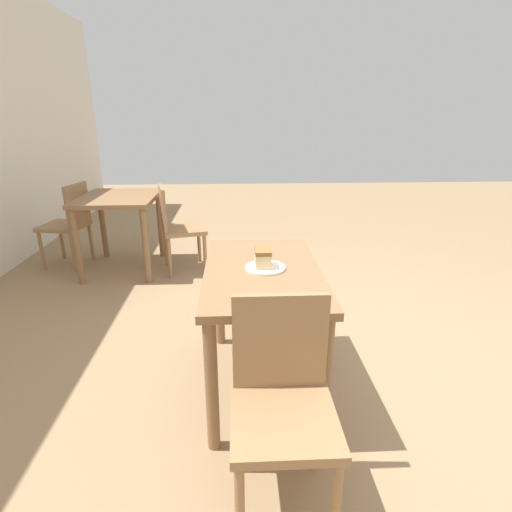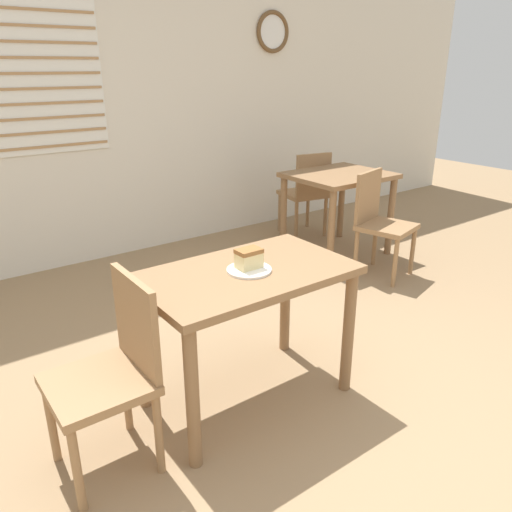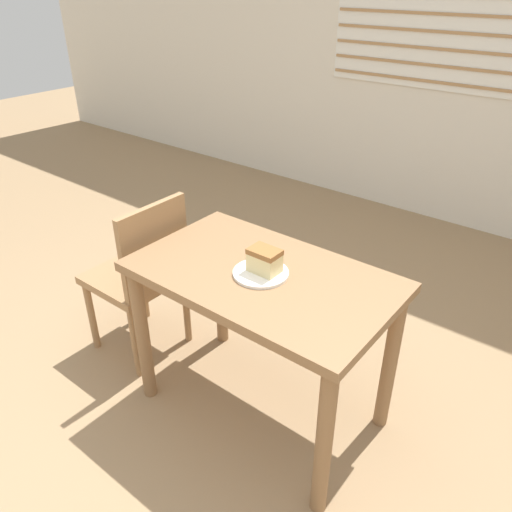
% 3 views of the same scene
% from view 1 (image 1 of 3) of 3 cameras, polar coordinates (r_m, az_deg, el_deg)
% --- Properties ---
extents(ground_plane, '(14.00, 14.00, 0.00)m').
position_cam_1_polar(ground_plane, '(2.62, 13.51, -15.89)').
color(ground_plane, '#997A56').
extents(dining_table_near, '(1.03, 0.61, 0.72)m').
position_cam_1_polar(dining_table_near, '(2.16, 0.90, -4.86)').
color(dining_table_near, olive).
rests_on(dining_table_near, ground_plane).
extents(dining_table_far, '(0.85, 0.72, 0.75)m').
position_cam_1_polar(dining_table_far, '(4.15, -18.92, 6.36)').
color(dining_table_far, olive).
rests_on(dining_table_far, ground_plane).
extents(chair_near_window, '(0.40, 0.40, 0.85)m').
position_cam_1_polar(chair_near_window, '(1.64, 3.79, -19.66)').
color(chair_near_window, '#9E754C').
rests_on(chair_near_window, ground_plane).
extents(chair_far_corner, '(0.49, 0.49, 0.85)m').
position_cam_1_polar(chair_far_corner, '(3.99, -11.26, 4.28)').
color(chair_far_corner, '#9E754C').
rests_on(chair_far_corner, ground_plane).
extents(chair_far_opposite, '(0.47, 0.47, 0.85)m').
position_cam_1_polar(chair_far_opposite, '(4.48, -25.14, 4.45)').
color(chair_far_opposite, '#9E754C').
rests_on(chair_far_opposite, ground_plane).
extents(plate, '(0.22, 0.22, 0.01)m').
position_cam_1_polar(plate, '(2.12, 1.34, -1.67)').
color(plate, white).
rests_on(plate, dining_table_near).
extents(cake_slice, '(0.12, 0.08, 0.09)m').
position_cam_1_polar(cake_slice, '(2.11, 0.99, -0.24)').
color(cake_slice, beige).
rests_on(cake_slice, plate).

